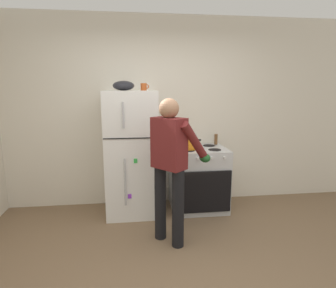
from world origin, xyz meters
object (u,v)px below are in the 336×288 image
at_px(coffee_mug, 144,87).
at_px(pepper_mill, 216,139).
at_px(refrigerator, 132,153).
at_px(red_pot, 188,144).
at_px(person_cook, 171,159).
at_px(mixing_bowl, 124,86).
at_px(stove_range, 198,179).

height_order(coffee_mug, pepper_mill, coffee_mug).
xyz_separation_m(refrigerator, red_pot, (0.77, -0.05, 0.12)).
bearing_deg(coffee_mug, pepper_mill, 8.14).
bearing_deg(red_pot, person_cook, -113.70).
bearing_deg(person_cook, mixing_bowl, 121.10).
distance_m(refrigerator, person_cook, 0.95).
bearing_deg(red_pot, refrigerator, 176.32).
height_order(stove_range, pepper_mill, pepper_mill).
bearing_deg(pepper_mill, person_cook, -127.82).
xyz_separation_m(refrigerator, coffee_mug, (0.18, 0.05, 0.88)).
xyz_separation_m(pepper_mill, mixing_bowl, (-1.31, -0.20, 0.77)).
bearing_deg(mixing_bowl, pepper_mill, 8.67).
height_order(refrigerator, mixing_bowl, mixing_bowl).
height_order(person_cook, red_pot, person_cook).
height_order(person_cook, coffee_mug, coffee_mug).
distance_m(stove_range, mixing_bowl, 1.64).
bearing_deg(pepper_mill, stove_range, -144.96).
xyz_separation_m(stove_range, red_pot, (-0.16, -0.04, 0.52)).
bearing_deg(mixing_bowl, stove_range, -0.59).
height_order(person_cook, mixing_bowl, mixing_bowl).
distance_m(person_cook, mixing_bowl, 1.25).
bearing_deg(red_pot, stove_range, 13.92).
height_order(coffee_mug, mixing_bowl, mixing_bowl).
bearing_deg(mixing_bowl, red_pot, -3.36).
xyz_separation_m(stove_range, pepper_mill, (0.30, 0.21, 0.52)).
height_order(pepper_mill, mixing_bowl, mixing_bowl).
bearing_deg(person_cook, coffee_mug, 105.31).
height_order(stove_range, mixing_bowl, mixing_bowl).
relative_size(person_cook, red_pot, 4.67).
distance_m(refrigerator, red_pot, 0.78).
xyz_separation_m(stove_range, person_cook, (-0.51, -0.83, 0.52)).
xyz_separation_m(coffee_mug, mixing_bowl, (-0.26, -0.05, 0.01)).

